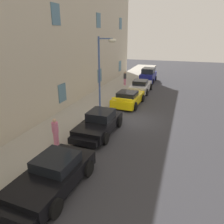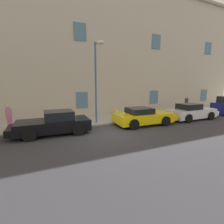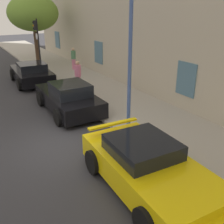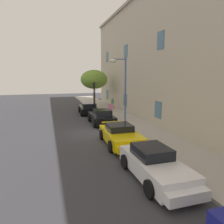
% 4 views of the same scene
% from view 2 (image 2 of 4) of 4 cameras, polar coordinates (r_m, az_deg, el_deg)
% --- Properties ---
extents(ground_plane, '(80.00, 80.00, 0.00)m').
position_cam_2_polar(ground_plane, '(10.37, -2.20, -7.54)').
color(ground_plane, '#333338').
extents(sidewalk, '(60.00, 3.77, 0.14)m').
position_cam_2_polar(sidewalk, '(13.98, -8.33, -2.82)').
color(sidewalk, '#A8A399').
rests_on(sidewalk, ground).
extents(building_facade, '(41.47, 4.94, 13.03)m').
position_cam_2_polar(building_facade, '(17.98, -12.75, 20.55)').
color(building_facade, '#BCB29E').
rests_on(building_facade, ground).
extents(sportscar_yellow_flank, '(4.72, 2.21, 1.42)m').
position_cam_2_polar(sportscar_yellow_flank, '(10.83, -20.31, -3.94)').
color(sportscar_yellow_flank, black).
rests_on(sportscar_yellow_flank, ground).
extents(sportscar_white_middle, '(4.78, 2.41, 1.31)m').
position_cam_2_polar(sportscar_white_middle, '(12.83, 11.26, -1.57)').
color(sportscar_white_middle, yellow).
rests_on(sportscar_white_middle, ground).
extents(sportscar_tail_end, '(4.72, 2.07, 1.39)m').
position_cam_2_polar(sportscar_tail_end, '(16.14, 26.17, -0.04)').
color(sportscar_tail_end, white).
rests_on(sportscar_tail_end, ground).
extents(street_lamp, '(0.44, 1.42, 5.90)m').
position_cam_2_polar(street_lamp, '(12.07, -5.11, 14.99)').
color(street_lamp, '#3F5999').
rests_on(street_lamp, sidewalk).
extents(pedestrian_admiring, '(0.43, 0.43, 1.67)m').
position_cam_2_polar(pedestrian_admiring, '(19.21, 24.43, 2.60)').
color(pedestrian_admiring, pink).
rests_on(pedestrian_admiring, sidewalk).
extents(pedestrian_strolling, '(0.48, 0.48, 1.63)m').
position_cam_2_polar(pedestrian_strolling, '(12.48, -32.19, -1.54)').
color(pedestrian_strolling, pink).
rests_on(pedestrian_strolling, sidewalk).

